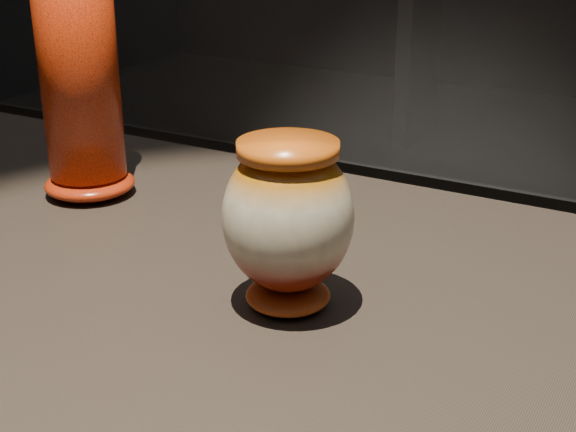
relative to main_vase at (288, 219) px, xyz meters
The scene contains 2 objects.
main_vase is the anchor object (origin of this frame).
tall_vase 0.44m from the main_vase, 159.82° to the left, with size 0.13×0.13×0.40m.
Camera 1 is at (0.28, -0.65, 1.30)m, focal length 50.00 mm.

